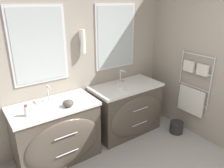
{
  "coord_description": "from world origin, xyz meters",
  "views": [
    {
      "loc": [
        -1.42,
        -0.74,
        2.2
      ],
      "look_at": [
        0.19,
        1.56,
        1.12
      ],
      "focal_mm": 35.0,
      "sensor_mm": 36.0,
      "label": 1
    }
  ],
  "objects_px": {
    "toiletry_bottle": "(26,111)",
    "amenity_bowl": "(68,103)",
    "vanity_right": "(127,109)",
    "vanity_left": "(57,133)",
    "waste_bin": "(176,127)"
  },
  "relations": [
    {
      "from": "toiletry_bottle",
      "to": "amenity_bowl",
      "type": "height_order",
      "value": "toiletry_bottle"
    },
    {
      "from": "vanity_left",
      "to": "waste_bin",
      "type": "relative_size",
      "value": 5.03
    },
    {
      "from": "vanity_left",
      "to": "toiletry_bottle",
      "type": "distance_m",
      "value": 0.63
    },
    {
      "from": "toiletry_bottle",
      "to": "amenity_bowl",
      "type": "bearing_deg",
      "value": -5.88
    },
    {
      "from": "vanity_right",
      "to": "amenity_bowl",
      "type": "bearing_deg",
      "value": -174.03
    },
    {
      "from": "waste_bin",
      "to": "toiletry_bottle",
      "type": "bearing_deg",
      "value": 168.48
    },
    {
      "from": "vanity_left",
      "to": "amenity_bowl",
      "type": "xyz_separation_m",
      "value": [
        0.15,
        -0.12,
        0.48
      ]
    },
    {
      "from": "toiletry_bottle",
      "to": "waste_bin",
      "type": "xyz_separation_m",
      "value": [
        2.34,
        -0.48,
        -0.83
      ]
    },
    {
      "from": "toiletry_bottle",
      "to": "amenity_bowl",
      "type": "relative_size",
      "value": 0.99
    },
    {
      "from": "amenity_bowl",
      "to": "waste_bin",
      "type": "distance_m",
      "value": 2.03
    },
    {
      "from": "vanity_left",
      "to": "waste_bin",
      "type": "distance_m",
      "value": 2.06
    },
    {
      "from": "vanity_right",
      "to": "amenity_bowl",
      "type": "relative_size",
      "value": 7.77
    },
    {
      "from": "vanity_left",
      "to": "vanity_right",
      "type": "bearing_deg",
      "value": 0.0
    },
    {
      "from": "vanity_right",
      "to": "toiletry_bottle",
      "type": "xyz_separation_m",
      "value": [
        -1.64,
        -0.06,
        0.5
      ]
    },
    {
      "from": "vanity_right",
      "to": "toiletry_bottle",
      "type": "height_order",
      "value": "toiletry_bottle"
    }
  ]
}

